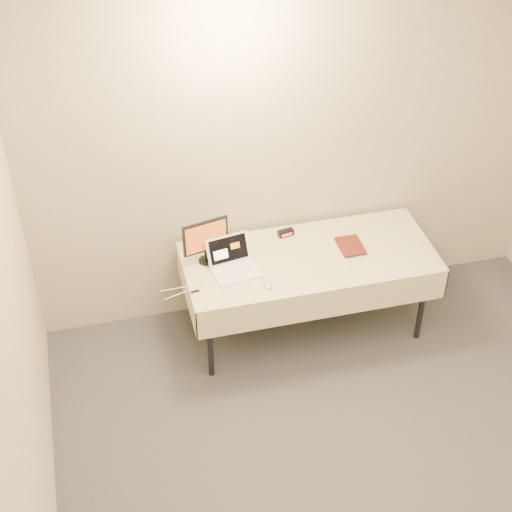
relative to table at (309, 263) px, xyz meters
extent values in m
cube|color=beige|center=(0.00, 0.45, 0.67)|extent=(4.00, 0.10, 2.70)
cylinder|color=black|center=(-0.82, -0.30, -0.33)|extent=(0.04, 0.04, 0.69)
cylinder|color=black|center=(0.82, -0.30, -0.33)|extent=(0.04, 0.04, 0.69)
cylinder|color=black|center=(-0.82, 0.29, -0.33)|extent=(0.04, 0.04, 0.69)
cylinder|color=black|center=(0.82, 0.29, -0.33)|extent=(0.04, 0.04, 0.69)
cube|color=gray|center=(0.00, 0.00, 0.03)|extent=(1.80, 0.75, 0.04)
cube|color=beige|center=(0.00, 0.00, 0.06)|extent=(1.86, 0.81, 0.01)
cube|color=beige|center=(0.00, -0.40, -0.07)|extent=(1.86, 0.01, 0.25)
cube|color=beige|center=(0.00, 0.40, -0.07)|extent=(1.86, 0.01, 0.25)
cube|color=beige|center=(-0.93, 0.00, -0.07)|extent=(0.01, 0.81, 0.25)
cube|color=beige|center=(0.93, 0.00, -0.07)|extent=(0.01, 0.81, 0.25)
cube|color=white|center=(-0.57, -0.07, 0.07)|extent=(0.35, 0.27, 0.02)
cube|color=white|center=(-0.59, 0.08, 0.18)|extent=(0.33, 0.14, 0.20)
cube|color=black|center=(-0.59, 0.08, 0.18)|extent=(0.29, 0.12, 0.17)
cylinder|color=black|center=(-0.75, 0.13, 0.07)|extent=(0.14, 0.14, 0.01)
cube|color=black|center=(-0.75, 0.13, 0.12)|extent=(0.03, 0.02, 0.09)
cube|color=black|center=(-0.75, 0.13, 0.29)|extent=(0.34, 0.10, 0.26)
cube|color=#C84F17|center=(-0.75, 0.13, 0.29)|extent=(0.30, 0.07, 0.22)
imported|color=maroon|center=(0.24, 0.03, 0.18)|extent=(0.18, 0.02, 0.24)
cube|color=black|center=(-0.10, 0.28, 0.09)|extent=(0.12, 0.07, 0.05)
cube|color=#FF0C28|center=(-0.10, 0.26, 0.09)|extent=(0.08, 0.01, 0.02)
ellipsoid|color=silver|center=(-0.38, -0.25, 0.07)|extent=(0.05, 0.10, 0.02)
cube|color=#B1D5A9|center=(0.34, -0.08, 0.06)|extent=(0.20, 0.33, 0.00)
cube|color=black|center=(-0.89, -0.19, 0.07)|extent=(0.06, 0.03, 0.01)
camera|label=1|loc=(-1.47, -4.28, 3.65)|focal=55.00mm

